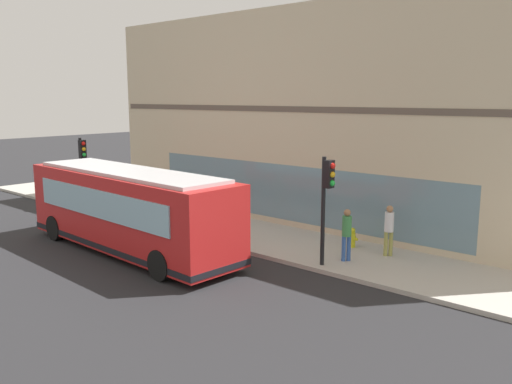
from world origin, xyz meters
TOP-DOWN VIEW (x-y plane):
  - ground at (0.00, 0.00)m, footprint 120.00×120.00m
  - sidewalk_curb at (4.60, 0.00)m, footprint 4.01×40.00m
  - building_corner at (11.59, 0.00)m, footprint 10.02×22.70m
  - city_bus_nearside at (0.05, 2.39)m, footprint 2.94×10.13m
  - traffic_light_near_corner at (3.03, -4.27)m, footprint 0.32×0.49m
  - traffic_light_down_block at (3.07, 10.49)m, footprint 0.32×0.49m
  - fire_hydrant at (5.56, -3.78)m, footprint 0.35×0.35m
  - pedestrian_by_light_pole at (3.55, 3.03)m, footprint 0.32×0.32m
  - pedestrian_near_hydrant at (3.93, -4.52)m, footprint 0.32×0.32m
  - pedestrian_walking_along_curb at (5.42, -5.31)m, footprint 0.32×0.32m

SIDE VIEW (x-z plane):
  - ground at x=0.00m, z-range 0.00..0.00m
  - sidewalk_curb at x=4.60m, z-range 0.00..0.15m
  - fire_hydrant at x=5.56m, z-range 0.14..0.88m
  - pedestrian_by_light_pole at x=3.55m, z-range 0.29..2.04m
  - pedestrian_near_hydrant at x=3.93m, z-range 0.29..2.10m
  - pedestrian_walking_along_curb at x=5.42m, z-range 0.30..2.10m
  - city_bus_nearside at x=0.05m, z-range 0.02..3.09m
  - traffic_light_down_block at x=3.07m, z-range 0.84..4.34m
  - traffic_light_near_corner at x=3.03m, z-range 0.87..4.49m
  - building_corner at x=11.59m, z-range -0.01..9.40m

